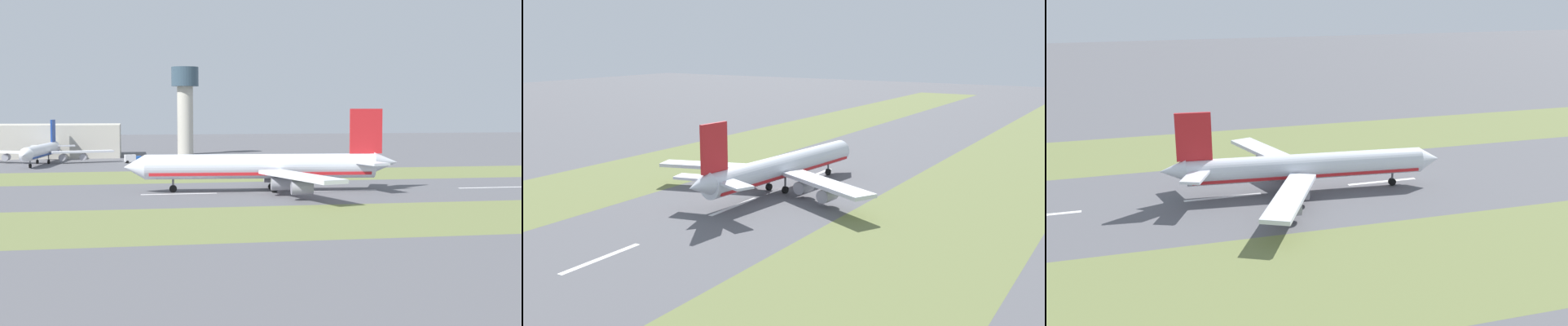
% 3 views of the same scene
% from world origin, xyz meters
% --- Properties ---
extents(ground_plane, '(800.00, 800.00, 0.00)m').
position_xyz_m(ground_plane, '(0.00, 0.00, 0.00)').
color(ground_plane, '#56565B').
extents(grass_median_west, '(40.00, 600.00, 0.01)m').
position_xyz_m(grass_median_west, '(-45.00, 0.00, 0.00)').
color(grass_median_west, olive).
rests_on(grass_median_west, ground).
extents(grass_median_east, '(40.00, 600.00, 0.01)m').
position_xyz_m(grass_median_east, '(45.00, 0.00, 0.00)').
color(grass_median_east, olive).
rests_on(grass_median_east, ground).
extents(centreline_dash_near, '(1.20, 18.00, 0.01)m').
position_xyz_m(centreline_dash_near, '(0.00, -60.42, 0.01)').
color(centreline_dash_near, silver).
rests_on(centreline_dash_near, ground).
extents(centreline_dash_mid, '(1.20, 18.00, 0.01)m').
position_xyz_m(centreline_dash_mid, '(0.00, -20.42, 0.01)').
color(centreline_dash_mid, silver).
rests_on(centreline_dash_mid, ground).
extents(centreline_dash_far, '(1.20, 18.00, 0.01)m').
position_xyz_m(centreline_dash_far, '(0.00, 19.58, 0.01)').
color(centreline_dash_far, silver).
rests_on(centreline_dash_far, ground).
extents(airplane_main_jet, '(63.89, 67.22, 20.20)m').
position_xyz_m(airplane_main_jet, '(1.28, -2.32, 6.02)').
color(airplane_main_jet, silver).
rests_on(airplane_main_jet, ground).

